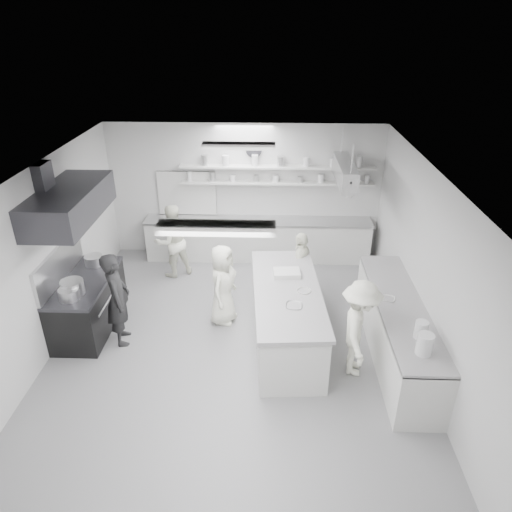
{
  "coord_description": "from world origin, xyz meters",
  "views": [
    {
      "loc": [
        0.6,
        -6.46,
        5.0
      ],
      "look_at": [
        0.35,
        0.6,
        1.37
      ],
      "focal_mm": 33.0,
      "sensor_mm": 36.0,
      "label": 1
    }
  ],
  "objects_px": {
    "back_counter": "(258,239)",
    "cook_back": "(172,241)",
    "cook_stove": "(118,299)",
    "stove": "(89,305)",
    "right_counter": "(397,331)",
    "prep_island": "(286,317)"
  },
  "relations": [
    {
      "from": "back_counter",
      "to": "cook_back",
      "type": "xyz_separation_m",
      "value": [
        -1.77,
        -0.84,
        0.33
      ]
    },
    {
      "from": "cook_stove",
      "to": "stove",
      "type": "bearing_deg",
      "value": 47.0
    },
    {
      "from": "right_counter",
      "to": "prep_island",
      "type": "distance_m",
      "value": 1.8
    },
    {
      "from": "back_counter",
      "to": "prep_island",
      "type": "relative_size",
      "value": 1.86
    },
    {
      "from": "back_counter",
      "to": "prep_island",
      "type": "height_order",
      "value": "prep_island"
    },
    {
      "from": "right_counter",
      "to": "cook_back",
      "type": "height_order",
      "value": "cook_back"
    },
    {
      "from": "stove",
      "to": "right_counter",
      "type": "height_order",
      "value": "right_counter"
    },
    {
      "from": "prep_island",
      "to": "cook_back",
      "type": "relative_size",
      "value": 1.69
    },
    {
      "from": "cook_stove",
      "to": "cook_back",
      "type": "relative_size",
      "value": 1.05
    },
    {
      "from": "cook_stove",
      "to": "right_counter",
      "type": "bearing_deg",
      "value": -107.06
    },
    {
      "from": "stove",
      "to": "cook_back",
      "type": "relative_size",
      "value": 1.14
    },
    {
      "from": "right_counter",
      "to": "stove",
      "type": "bearing_deg",
      "value": 173.48
    },
    {
      "from": "stove",
      "to": "cook_stove",
      "type": "distance_m",
      "value": 0.87
    },
    {
      "from": "prep_island",
      "to": "back_counter",
      "type": "bearing_deg",
      "value": 96.54
    },
    {
      "from": "cook_back",
      "to": "right_counter",
      "type": "bearing_deg",
      "value": 115.13
    },
    {
      "from": "back_counter",
      "to": "cook_stove",
      "type": "height_order",
      "value": "cook_stove"
    },
    {
      "from": "back_counter",
      "to": "right_counter",
      "type": "height_order",
      "value": "right_counter"
    },
    {
      "from": "cook_back",
      "to": "back_counter",
      "type": "bearing_deg",
      "value": 172.43
    },
    {
      "from": "stove",
      "to": "back_counter",
      "type": "distance_m",
      "value": 4.03
    },
    {
      "from": "right_counter",
      "to": "back_counter",
      "type": "bearing_deg",
      "value": 124.65
    },
    {
      "from": "stove",
      "to": "cook_stove",
      "type": "bearing_deg",
      "value": -28.76
    },
    {
      "from": "back_counter",
      "to": "right_counter",
      "type": "bearing_deg",
      "value": -55.35
    }
  ]
}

